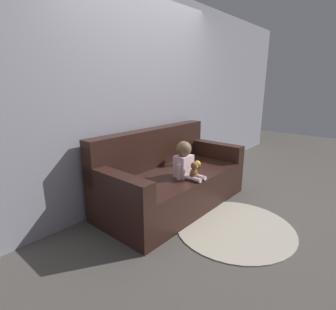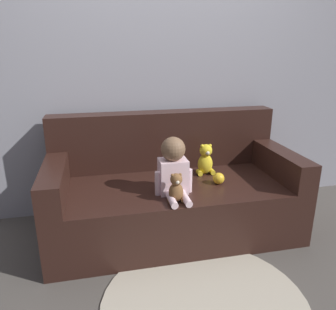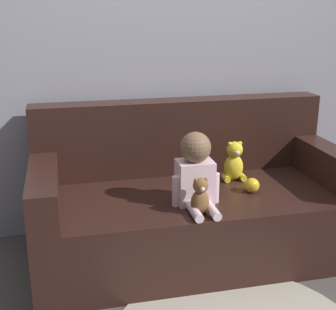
{
  "view_description": "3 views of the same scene",
  "coord_description": "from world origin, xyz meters",
  "px_view_note": "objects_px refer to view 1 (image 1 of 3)",
  "views": [
    {
      "loc": [
        -2.33,
        -1.9,
        1.48
      ],
      "look_at": [
        -0.15,
        -0.03,
        0.68
      ],
      "focal_mm": 28.0,
      "sensor_mm": 36.0,
      "label": 1
    },
    {
      "loc": [
        -0.56,
        -2.31,
        1.44
      ],
      "look_at": [
        -0.05,
        -0.0,
        0.66
      ],
      "focal_mm": 35.0,
      "sensor_mm": 36.0,
      "label": 2
    },
    {
      "loc": [
        -0.75,
        -2.54,
        1.51
      ],
      "look_at": [
        -0.18,
        -0.07,
        0.69
      ],
      "focal_mm": 50.0,
      "sensor_mm": 36.0,
      "label": 3
    }
  ],
  "objects_px": {
    "person_baby": "(184,161)",
    "teddy_bear_brown": "(194,171)",
    "couch": "(170,180)",
    "toy_ball": "(197,164)",
    "plush_toy_side": "(182,156)"
  },
  "relations": [
    {
      "from": "person_baby",
      "to": "teddy_bear_brown",
      "type": "bearing_deg",
      "value": -95.97
    },
    {
      "from": "couch",
      "to": "toy_ball",
      "type": "xyz_separation_m",
      "value": [
        0.33,
        -0.17,
        0.16
      ]
    },
    {
      "from": "teddy_bear_brown",
      "to": "plush_toy_side",
      "type": "relative_size",
      "value": 0.8
    },
    {
      "from": "teddy_bear_brown",
      "to": "person_baby",
      "type": "bearing_deg",
      "value": 84.03
    },
    {
      "from": "couch",
      "to": "person_baby",
      "type": "height_order",
      "value": "couch"
    },
    {
      "from": "couch",
      "to": "plush_toy_side",
      "type": "bearing_deg",
      "value": 10.02
    },
    {
      "from": "plush_toy_side",
      "to": "teddy_bear_brown",
      "type": "bearing_deg",
      "value": -128.77
    },
    {
      "from": "couch",
      "to": "teddy_bear_brown",
      "type": "height_order",
      "value": "couch"
    },
    {
      "from": "couch",
      "to": "person_baby",
      "type": "xyz_separation_m",
      "value": [
        -0.05,
        -0.25,
        0.31
      ]
    },
    {
      "from": "couch",
      "to": "person_baby",
      "type": "bearing_deg",
      "value": -100.69
    },
    {
      "from": "person_baby",
      "to": "toy_ball",
      "type": "height_order",
      "value": "person_baby"
    },
    {
      "from": "couch",
      "to": "teddy_bear_brown",
      "type": "bearing_deg",
      "value": -98.97
    },
    {
      "from": "person_baby",
      "to": "teddy_bear_brown",
      "type": "height_order",
      "value": "person_baby"
    },
    {
      "from": "couch",
      "to": "person_baby",
      "type": "distance_m",
      "value": 0.4
    },
    {
      "from": "person_baby",
      "to": "teddy_bear_brown",
      "type": "relative_size",
      "value": 2.0
    }
  ]
}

